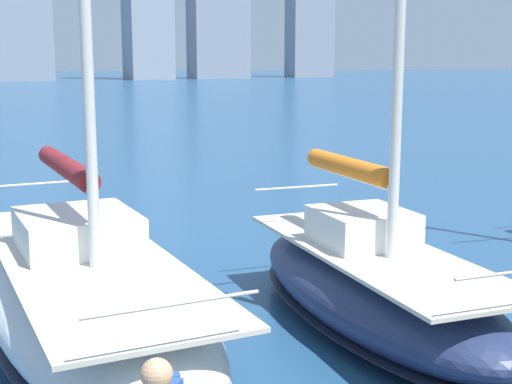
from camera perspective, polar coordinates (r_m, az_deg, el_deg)
The scene contains 2 objects.
sailboat_orange at distance 11.42m, azimuth 9.31°, elevation -7.07°, with size 2.52×6.72×11.86m.
sailboat_maroon at distance 11.02m, azimuth -13.38°, elevation -7.99°, with size 3.33×8.70×9.68m.
Camera 1 is at (3.52, 3.52, 4.17)m, focal length 50.00 mm.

